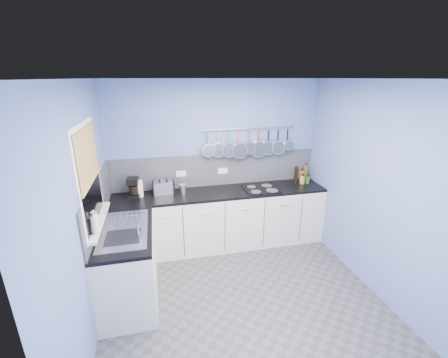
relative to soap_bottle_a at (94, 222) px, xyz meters
name	(u,v)px	position (x,y,z in m)	size (l,w,h in m)	color
floor	(242,296)	(1.53, -0.01, -1.18)	(3.20, 3.00, 0.02)	#47474C
ceiling	(247,78)	(1.53, -0.01, 1.34)	(3.20, 3.00, 0.02)	white
wall_back	(216,163)	(1.53, 1.50, 0.08)	(3.20, 0.02, 2.50)	#586DA9
wall_front	(316,296)	(1.53, -1.52, 0.08)	(3.20, 0.02, 2.50)	#586DA9
wall_left	(84,216)	(-0.08, -0.01, 0.08)	(0.02, 3.00, 2.50)	#586DA9
wall_right	(373,189)	(3.14, -0.01, 0.08)	(0.02, 3.00, 2.50)	#586DA9
backsplash_back	(216,170)	(1.53, 1.48, -0.02)	(3.20, 0.02, 0.50)	slate
backsplash_left	(98,201)	(-0.06, 0.59, -0.02)	(0.02, 1.80, 0.50)	slate
cabinet_run_back	(221,220)	(1.53, 1.19, -0.74)	(3.20, 0.60, 0.86)	silver
worktop_back	(220,193)	(1.53, 1.19, -0.29)	(3.20, 0.60, 0.04)	black
cabinet_run_left	(129,265)	(0.23, 0.29, -0.74)	(0.60, 1.20, 0.86)	silver
worktop_left	(125,231)	(0.23, 0.29, -0.29)	(0.60, 1.20, 0.04)	black
window_frame	(89,176)	(-0.05, 0.29, 0.38)	(0.01, 1.00, 1.10)	white
window_glass	(90,176)	(-0.04, 0.29, 0.38)	(0.01, 0.90, 1.00)	black
bamboo_blind	(88,155)	(-0.03, 0.29, 0.61)	(0.01, 0.90, 0.55)	#AD7F55
window_sill	(99,221)	(-0.02, 0.29, -0.13)	(0.10, 0.98, 0.03)	white
sink_unit	(124,229)	(0.23, 0.29, -0.27)	(0.50, 0.95, 0.01)	silver
mixer_tap	(137,225)	(0.39, 0.11, -0.14)	(0.12, 0.08, 0.26)	silver
socket_left	(181,174)	(0.98, 1.47, -0.04)	(0.15, 0.01, 0.09)	white
socket_right	(223,171)	(1.63, 1.47, -0.04)	(0.15, 0.01, 0.09)	white
pot_rail	(249,129)	(2.03, 1.44, 0.61)	(0.02, 0.02, 1.45)	silver
soap_bottle_a	(94,222)	(0.00, 0.00, 0.00)	(0.09, 0.09, 0.24)	white
soap_bottle_b	(97,219)	(0.00, 0.12, -0.03)	(0.08, 0.08, 0.17)	white
paper_towel	(139,189)	(0.36, 1.26, -0.15)	(0.11, 0.11, 0.24)	white
coffee_maker	(133,188)	(0.29, 1.22, -0.12)	(0.16, 0.18, 0.29)	black
toaster	(163,187)	(0.70, 1.30, -0.18)	(0.29, 0.17, 0.19)	silver
canister	(183,189)	(0.98, 1.23, -0.20)	(0.10, 0.10, 0.14)	silver
hob	(261,189)	(2.16, 1.14, -0.26)	(0.52, 0.46, 0.01)	black
pan_0	(208,144)	(1.40, 1.43, 0.41)	(0.21, 0.08, 0.40)	silver
pan_1	(218,144)	(1.55, 1.43, 0.40)	(0.23, 0.06, 0.42)	silver
pan_2	(229,143)	(1.71, 1.43, 0.40)	(0.23, 0.08, 0.42)	silver
pan_3	(239,144)	(1.87, 1.43, 0.39)	(0.25, 0.10, 0.44)	silver
pan_4	(249,141)	(2.03, 1.43, 0.42)	(0.20, 0.09, 0.39)	silver
pan_5	(259,143)	(2.19, 1.43, 0.39)	(0.26, 0.07, 0.45)	silver
pan_6	(268,141)	(2.35, 1.43, 0.40)	(0.23, 0.07, 0.42)	silver
pan_7	(278,141)	(2.51, 1.43, 0.40)	(0.23, 0.08, 0.42)	silver
pan_8	(287,138)	(2.67, 1.43, 0.43)	(0.16, 0.11, 0.35)	silver
condiment_0	(305,173)	(2.96, 1.30, -0.12)	(0.05, 0.05, 0.29)	brown
condiment_1	(302,176)	(2.90, 1.30, -0.17)	(0.06, 0.06, 0.20)	#8C5914
condiment_2	(296,175)	(2.79, 1.30, -0.14)	(0.06, 0.06, 0.25)	black
condiment_3	(308,180)	(2.97, 1.22, -0.21)	(0.06, 0.06, 0.12)	#265919
condiment_4	(302,180)	(2.88, 1.23, -0.20)	(0.07, 0.07, 0.14)	olive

